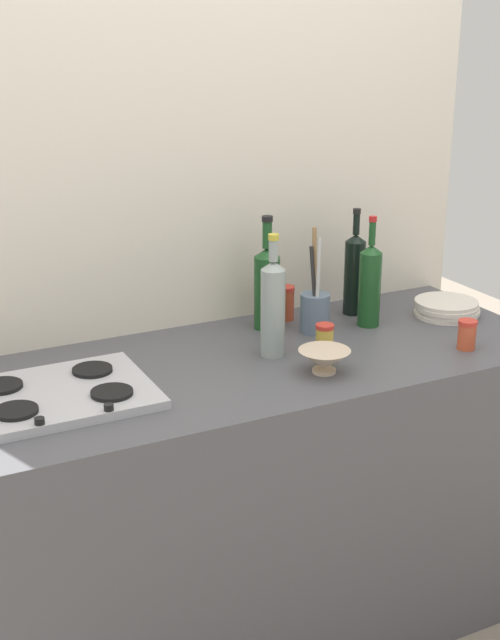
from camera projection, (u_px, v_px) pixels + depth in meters
The scene contains 14 objects.
ground_plane at pixel (250, 624), 2.75m from camera, with size 6.00×6.00×0.00m, color gray.
counter_block at pixel (250, 500), 2.60m from camera, with size 1.80×0.70×0.90m, color #4C4C51.
backsplash_panel at pixel (195, 237), 2.69m from camera, with size 1.90×0.06×2.34m, color beige.
stovetop_hob at pixel (57, 395), 2.20m from camera, with size 0.48×0.37×0.04m.
plate_stack at pixel (447, 308), 2.81m from camera, with size 0.21×0.21×0.05m.
wine_bottle_leftmost at pixel (370, 284), 2.69m from camera, with size 0.07×0.07×0.35m.
wine_bottle_mid_left at pixel (354, 273), 2.80m from camera, with size 0.07×0.07×0.35m.
wine_bottle_mid_right at pixel (267, 285), 2.67m from camera, with size 0.08×0.08×0.35m.
wine_bottle_rightmost at pixel (273, 307), 2.44m from camera, with size 0.07×0.07×0.35m.
mixing_bowl at pixel (324, 360), 2.36m from camera, with size 0.14×0.14×0.07m.
utensil_crock at pixel (315, 309), 2.65m from camera, with size 0.09×0.09×0.32m.
condiment_jar_front at pixel (285, 303), 2.77m from camera, with size 0.06×0.06×0.11m.
condiment_jar_rear at pixel (325, 338), 2.51m from camera, with size 0.05×0.05×0.08m.
condiment_jar_spare at pixel (467, 334), 2.52m from camera, with size 0.06×0.06×0.09m.
Camera 1 is at (-1.02, -2.04, 1.82)m, focal length 48.93 mm.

